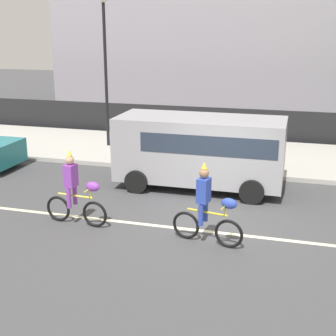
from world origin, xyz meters
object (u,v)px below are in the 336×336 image
street_lamp_post (105,48)px  parked_van_grey (202,147)px  parade_cyclist_cobalt (208,209)px  parade_cyclist_purple (76,192)px

street_lamp_post → parked_van_grey: bearing=-38.9°
parade_cyclist_cobalt → parade_cyclist_purple: bearing=176.6°
parade_cyclist_cobalt → street_lamp_post: (-5.57, 7.57, 3.15)m
parade_cyclist_cobalt → parked_van_grey: 3.95m
parade_cyclist_purple → parade_cyclist_cobalt: (3.35, -0.20, 0.00)m
parade_cyclist_purple → parade_cyclist_cobalt: 3.36m
parked_van_grey → street_lamp_post: size_ratio=0.85×
street_lamp_post → parade_cyclist_purple: bearing=-73.3°
parade_cyclist_cobalt → parked_van_grey: parked_van_grey is taller
parade_cyclist_purple → parked_van_grey: parked_van_grey is taller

